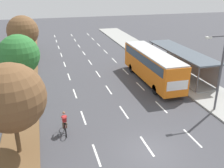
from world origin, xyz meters
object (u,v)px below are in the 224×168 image
Objects in this scene: bus_shelter at (182,60)px; median_tree_third at (21,50)px; bus at (152,63)px; median_tree_nearest at (11,98)px; median_tree_fifth at (26,28)px; streetlight at (219,68)px; median_tree_fourth at (23,31)px; cyclist at (65,123)px; median_tree_second at (19,55)px.

bus_shelter is 2.45× the size of median_tree_third.
median_tree_third reaches higher than bus_shelter.
median_tree_nearest is at bearing -144.60° from bus.
median_tree_fifth is 30.51m from streetlight.
median_tree_third is 6.97m from median_tree_fourth.
median_tree_third is 0.94× the size of median_tree_fifth.
cyclist is (-14.69, -8.94, -1.08)m from bus_shelter.
median_tree_second reaches higher than bus_shelter.
streetlight is (15.87, -19.16, -0.42)m from median_tree_fourth.
streetlight is at bearing -37.67° from median_tree_third.
median_tree_fifth is at bearing 90.92° from median_tree_second.
median_tree_fifth reaches higher than cyclist.
median_tree_nearest reaches higher than cyclist.
median_tree_nearest is at bearing -153.49° from cyclist.
bus is 16.69m from median_tree_nearest.
median_tree_fourth is 6.95m from median_tree_fifth.
streetlight reaches higher than bus_shelter.
median_tree_fifth is at bearing 97.15° from cyclist.
bus_shelter is 20.76m from median_tree_nearest.
median_tree_third is at bearing 142.33° from streetlight.
median_tree_nearest is (-17.79, -10.50, 2.09)m from bus_shelter.
bus is (-4.28, -0.89, 0.20)m from bus_shelter.
median_tree_nearest is 0.94× the size of median_tree_second.
bus is 22.68m from median_tree_fifth.
median_tree_fourth is 24.88m from streetlight.
median_tree_second is 13.83m from median_tree_fourth.
median_tree_fifth is at bearing 90.34° from median_tree_nearest.
median_tree_fourth reaches higher than bus.
streetlight is (12.58, 0.01, 3.10)m from cyclist.
bus_shelter is at bearing 31.34° from cyclist.
median_tree_nearest is 0.91× the size of streetlight.
median_tree_fourth is 0.96× the size of streetlight.
median_tree_second is (0.17, 6.91, 0.75)m from median_tree_nearest.
cyclist is at bearing 26.51° from median_tree_nearest.
streetlight is at bearing 0.06° from cyclist.
median_tree_nearest reaches higher than median_tree_third.
median_tree_second is 1.32× the size of median_tree_third.
streetlight is (15.68, 1.56, -0.06)m from median_tree_nearest.
median_tree_nearest is at bearing -149.47° from bus_shelter.
bus_shelter is 4.38m from bus.
median_tree_fifth reaches higher than median_tree_third.
streetlight reaches higher than median_tree_fifth.
median_tree_fifth is at bearing 89.89° from median_tree_third.
bus_shelter reaches higher than cyclist.
bus reaches higher than cyclist.
median_tree_second reaches higher than median_tree_fourth.
median_tree_third is at bearing 92.98° from median_tree_second.
median_tree_fifth is (0.03, 13.82, 0.15)m from median_tree_third.
bus is 6.20× the size of cyclist.
median_tree_nearest is 0.95× the size of median_tree_fourth.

